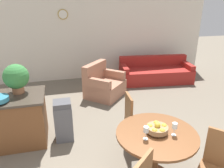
{
  "coord_description": "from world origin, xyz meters",
  "views": [
    {
      "loc": [
        -0.86,
        -1.39,
        2.47
      ],
      "look_at": [
        0.05,
        2.33,
        0.96
      ],
      "focal_mm": 35.0,
      "sensor_mm": 36.0,
      "label": 1
    }
  ],
  "objects_px": {
    "armchair": "(104,85)",
    "dining_chair_near_right": "(218,166)",
    "dining_table": "(156,143)",
    "wine_glass_left": "(146,130)",
    "kitchen_island": "(15,119)",
    "dining_chair_far_side": "(135,119)",
    "wine_glass_right": "(175,126)",
    "potted_plant": "(16,77)",
    "trash_bin": "(63,121)",
    "couch": "(155,73)",
    "fruit_bowl": "(157,128)"
  },
  "relations": [
    {
      "from": "fruit_bowl",
      "to": "wine_glass_left",
      "type": "bearing_deg",
      "value": -155.71
    },
    {
      "from": "dining_chair_far_side",
      "to": "fruit_bowl",
      "type": "distance_m",
      "value": 0.85
    },
    {
      "from": "dining_table",
      "to": "wine_glass_left",
      "type": "distance_m",
      "value": 0.38
    },
    {
      "from": "kitchen_island",
      "to": "trash_bin",
      "type": "height_order",
      "value": "kitchen_island"
    },
    {
      "from": "kitchen_island",
      "to": "armchair",
      "type": "height_order",
      "value": "kitchen_island"
    },
    {
      "from": "dining_chair_far_side",
      "to": "kitchen_island",
      "type": "height_order",
      "value": "dining_chair_far_side"
    },
    {
      "from": "dining_chair_near_right",
      "to": "couch",
      "type": "bearing_deg",
      "value": -56.22
    },
    {
      "from": "dining_chair_far_side",
      "to": "trash_bin",
      "type": "distance_m",
      "value": 1.3
    },
    {
      "from": "couch",
      "to": "dining_chair_near_right",
      "type": "bearing_deg",
      "value": -98.8
    },
    {
      "from": "wine_glass_right",
      "to": "potted_plant",
      "type": "height_order",
      "value": "potted_plant"
    },
    {
      "from": "wine_glass_left",
      "to": "kitchen_island",
      "type": "relative_size",
      "value": 0.17
    },
    {
      "from": "dining_table",
      "to": "couch",
      "type": "height_order",
      "value": "dining_table"
    },
    {
      "from": "fruit_bowl",
      "to": "wine_glass_left",
      "type": "relative_size",
      "value": 1.6
    },
    {
      "from": "wine_glass_left",
      "to": "fruit_bowl",
      "type": "bearing_deg",
      "value": 24.29
    },
    {
      "from": "dining_chair_far_side",
      "to": "fruit_bowl",
      "type": "relative_size",
      "value": 3.35
    },
    {
      "from": "wine_glass_right",
      "to": "potted_plant",
      "type": "xyz_separation_m",
      "value": [
        -2.15,
        1.64,
        0.3
      ]
    },
    {
      "from": "dining_chair_near_right",
      "to": "potted_plant",
      "type": "relative_size",
      "value": 1.88
    },
    {
      "from": "couch",
      "to": "armchair",
      "type": "bearing_deg",
      "value": -152.64
    },
    {
      "from": "fruit_bowl",
      "to": "trash_bin",
      "type": "bearing_deg",
      "value": 133.78
    },
    {
      "from": "trash_bin",
      "to": "couch",
      "type": "height_order",
      "value": "trash_bin"
    },
    {
      "from": "trash_bin",
      "to": "armchair",
      "type": "height_order",
      "value": "armchair"
    },
    {
      "from": "potted_plant",
      "to": "armchair",
      "type": "height_order",
      "value": "potted_plant"
    },
    {
      "from": "wine_glass_left",
      "to": "dining_chair_far_side",
      "type": "bearing_deg",
      "value": 79.16
    },
    {
      "from": "wine_glass_right",
      "to": "dining_table",
      "type": "bearing_deg",
      "value": 153.3
    },
    {
      "from": "dining_table",
      "to": "kitchen_island",
      "type": "relative_size",
      "value": 1.01
    },
    {
      "from": "dining_chair_near_right",
      "to": "potted_plant",
      "type": "bearing_deg",
      "value": 9.14
    },
    {
      "from": "dining_chair_far_side",
      "to": "armchair",
      "type": "distance_m",
      "value": 2.25
    },
    {
      "from": "kitchen_island",
      "to": "dining_chair_far_side",
      "type": "bearing_deg",
      "value": -16.71
    },
    {
      "from": "dining_chair_far_side",
      "to": "kitchen_island",
      "type": "bearing_deg",
      "value": -103.29
    },
    {
      "from": "potted_plant",
      "to": "wine_glass_left",
      "type": "bearing_deg",
      "value": -42.92
    },
    {
      "from": "armchair",
      "to": "dining_chair_near_right",
      "type": "bearing_deg",
      "value": -126.72
    },
    {
      "from": "fruit_bowl",
      "to": "potted_plant",
      "type": "relative_size",
      "value": 0.56
    },
    {
      "from": "wine_glass_right",
      "to": "armchair",
      "type": "distance_m",
      "value": 3.2
    },
    {
      "from": "trash_bin",
      "to": "fruit_bowl",
      "type": "bearing_deg",
      "value": -46.22
    },
    {
      "from": "dining_table",
      "to": "dining_chair_far_side",
      "type": "relative_size",
      "value": 1.14
    },
    {
      "from": "dining_chair_far_side",
      "to": "fruit_bowl",
      "type": "xyz_separation_m",
      "value": [
        0.03,
        -0.79,
        0.3
      ]
    },
    {
      "from": "kitchen_island",
      "to": "potted_plant",
      "type": "height_order",
      "value": "potted_plant"
    },
    {
      "from": "wine_glass_left",
      "to": "potted_plant",
      "type": "relative_size",
      "value": 0.35
    },
    {
      "from": "dining_table",
      "to": "wine_glass_left",
      "type": "height_order",
      "value": "wine_glass_left"
    },
    {
      "from": "wine_glass_left",
      "to": "kitchen_island",
      "type": "xyz_separation_m",
      "value": [
        -1.87,
        1.49,
        -0.44
      ]
    },
    {
      "from": "wine_glass_right",
      "to": "trash_bin",
      "type": "height_order",
      "value": "wine_glass_right"
    },
    {
      "from": "dining_table",
      "to": "trash_bin",
      "type": "height_order",
      "value": "trash_bin"
    },
    {
      "from": "dining_chair_far_side",
      "to": "wine_glass_left",
      "type": "bearing_deg",
      "value": -7.42
    },
    {
      "from": "dining_chair_near_right",
      "to": "potted_plant",
      "type": "distance_m",
      "value": 3.35
    },
    {
      "from": "dining_table",
      "to": "wine_glass_left",
      "type": "bearing_deg",
      "value": -155.48
    },
    {
      "from": "fruit_bowl",
      "to": "trash_bin",
      "type": "distance_m",
      "value": 1.83
    },
    {
      "from": "wine_glass_right",
      "to": "armchair",
      "type": "bearing_deg",
      "value": 95.77
    },
    {
      "from": "dining_table",
      "to": "dining_chair_far_side",
      "type": "bearing_deg",
      "value": 92.34
    },
    {
      "from": "trash_bin",
      "to": "couch",
      "type": "distance_m",
      "value": 3.83
    },
    {
      "from": "fruit_bowl",
      "to": "kitchen_island",
      "type": "height_order",
      "value": "fruit_bowl"
    }
  ]
}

